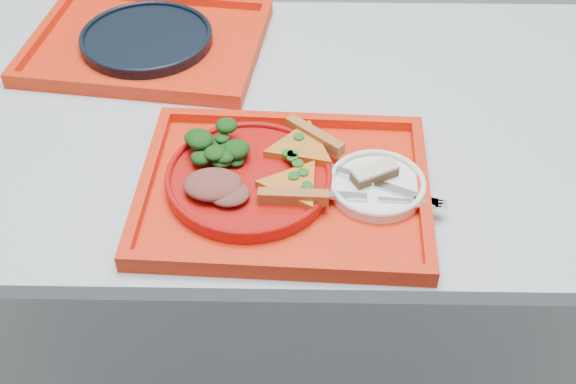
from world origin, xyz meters
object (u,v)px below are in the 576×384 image
Objects in this scene: navy_plate at (147,39)px; dessert_bar at (374,173)px; dinner_plate at (249,180)px; tray_main at (284,192)px; tray_far at (148,45)px.

dessert_bar reaches higher than navy_plate.
navy_plate is at bearing 118.94° from dinner_plate.
dessert_bar reaches higher than tray_main.
dessert_bar is (0.42, -0.41, 0.02)m from navy_plate.
tray_main is 0.06m from dinner_plate.
tray_far is 0.47m from dinner_plate.
tray_main is 0.51m from navy_plate.
tray_main is 1.00× the size of tray_far.
navy_plate is at bearing 108.09° from dessert_bar.
tray_far is 1.73× the size of dinner_plate.
dinner_plate reaches higher than tray_main.
tray_far is 0.59m from dessert_bar.
tray_main is 1.73× the size of dinner_plate.
dessert_bar is at bearing -36.37° from tray_far.
tray_far is at bearing 126.50° from tray_main.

